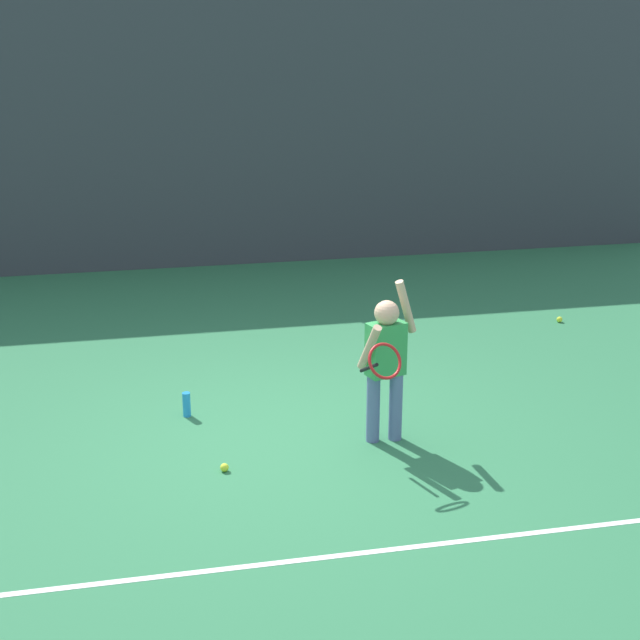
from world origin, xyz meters
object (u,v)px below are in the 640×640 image
object	(u,v)px
tennis_ball_5	(559,319)
tennis_ball_0	(224,467)
water_bottle	(187,404)
tennis_player	(386,359)
tennis_ball_3	(396,329)

from	to	relation	value
tennis_ball_5	tennis_ball_0	bearing A→B (deg)	-145.79
water_bottle	tennis_player	bearing A→B (deg)	-27.78
tennis_ball_3	tennis_player	bearing A→B (deg)	-108.24
water_bottle	tennis_ball_5	size ratio (longest dim) A/B	3.33
tennis_ball_0	tennis_ball_3	bearing A→B (deg)	52.51
water_bottle	tennis_ball_0	distance (m)	1.11
tennis_ball_3	tennis_ball_5	world-z (taller)	same
tennis_player	tennis_ball_5	distance (m)	3.82
tennis_player	water_bottle	bearing A→B (deg)	134.94
tennis_ball_3	tennis_ball_5	distance (m)	1.92
tennis_player	tennis_ball_5	xyz separation A→B (m)	(2.78, 2.54, -0.69)
tennis_ball_3	tennis_ball_0	bearing A→B (deg)	-127.49
tennis_player	tennis_ball_0	xyz separation A→B (m)	(-1.34, -0.27, -0.69)
tennis_ball_0	tennis_ball_5	bearing A→B (deg)	34.21
water_bottle	tennis_ball_0	size ratio (longest dim) A/B	3.33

